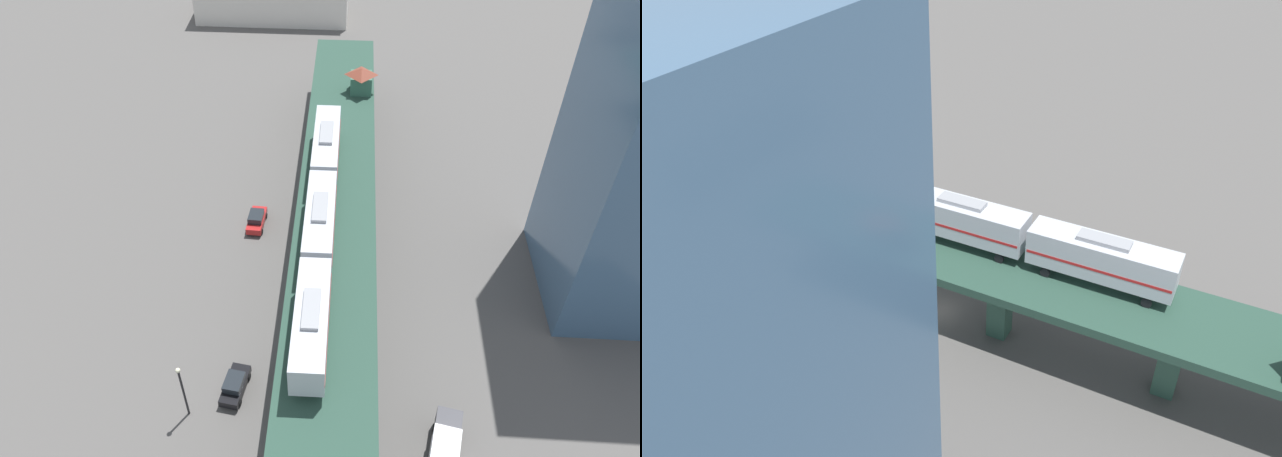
% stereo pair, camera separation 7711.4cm
% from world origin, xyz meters
% --- Properties ---
extents(ground_plane, '(400.00, 400.00, 0.00)m').
position_xyz_m(ground_plane, '(0.00, 0.00, 0.00)').
color(ground_plane, '#514F4C').
extents(elevated_viaduct, '(9.18, 92.07, 7.80)m').
position_xyz_m(elevated_viaduct, '(0.00, -0.18, 6.70)').
color(elevated_viaduct, '#244135').
rests_on(elevated_viaduct, ground).
extents(subway_train, '(3.15, 37.22, 4.45)m').
position_xyz_m(subway_train, '(-1.42, 1.93, 10.34)').
color(subway_train, '#ADB2BA').
rests_on(subway_train, elevated_viaduct).
extents(signal_hut, '(3.25, 3.25, 3.40)m').
position_xyz_m(signal_hut, '(2.14, 30.97, 9.60)').
color(signal_hut, '#33604C').
rests_on(signal_hut, elevated_viaduct).
extents(street_car_red, '(2.13, 4.49, 1.89)m').
position_xyz_m(street_car_red, '(-9.73, 12.10, 0.94)').
color(street_car_red, '#AD1E1E').
rests_on(street_car_red, ground).
extents(street_car_black, '(2.45, 4.62, 1.89)m').
position_xyz_m(street_car_black, '(-8.50, -10.93, 0.94)').
color(street_car_black, black).
rests_on(street_car_black, ground).
extents(delivery_truck, '(3.63, 7.50, 3.20)m').
position_xyz_m(delivery_truck, '(10.20, -16.90, 1.76)').
color(delivery_truck, '#333338').
rests_on(delivery_truck, ground).
extents(street_lamp, '(0.44, 0.44, 6.94)m').
position_xyz_m(street_lamp, '(-12.34, -13.58, 4.11)').
color(street_lamp, black).
rests_on(street_lamp, ground).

